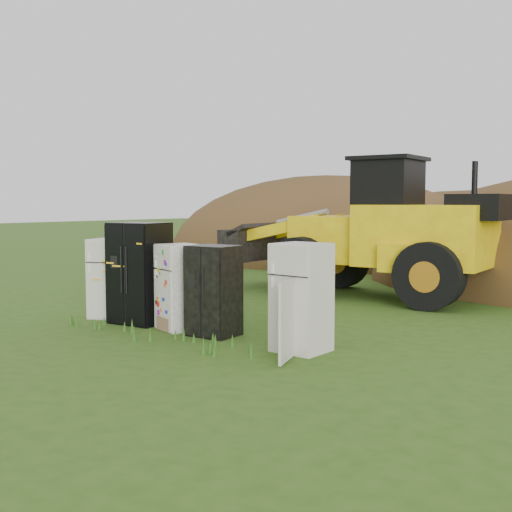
{
  "coord_description": "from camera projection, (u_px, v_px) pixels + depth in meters",
  "views": [
    {
      "loc": [
        8.07,
        -8.44,
        2.39
      ],
      "look_at": [
        -0.19,
        2.0,
        1.27
      ],
      "focal_mm": 45.0,
      "sensor_mm": 36.0,
      "label": 1
    }
  ],
  "objects": [
    {
      "name": "fridge_sticker",
      "position": [
        179.0,
        287.0,
        12.02
      ],
      "size": [
        0.88,
        0.85,
        1.61
      ],
      "primitive_type": null,
      "rotation": [
        0.0,
        0.0,
        -0.3
      ],
      "color": "white",
      "rests_on": "ground"
    },
    {
      "name": "dirt_mound_back",
      "position": [
        480.0,
        260.0,
        26.72
      ],
      "size": [
        18.31,
        12.21,
        5.81
      ],
      "primitive_type": "ellipsoid",
      "color": "#4F3819",
      "rests_on": "ground"
    },
    {
      "name": "fridge_open_door",
      "position": [
        301.0,
        297.0,
        10.26
      ],
      "size": [
        0.8,
        0.74,
        1.74
      ],
      "primitive_type": null,
      "rotation": [
        0.0,
        0.0,
        -0.02
      ],
      "color": "silver",
      "rests_on": "ground"
    },
    {
      "name": "fridge_leftmost",
      "position": [
        110.0,
        278.0,
        13.27
      ],
      "size": [
        0.94,
        0.93,
        1.64
      ],
      "primitive_type": null,
      "rotation": [
        0.0,
        0.0,
        0.41
      ],
      "color": "silver",
      "rests_on": "ground"
    },
    {
      "name": "fridge_black_side",
      "position": [
        140.0,
        273.0,
        12.67
      ],
      "size": [
        1.13,
        0.94,
        1.99
      ],
      "primitive_type": null,
      "rotation": [
        0.0,
        0.0,
        0.12
      ],
      "color": "black",
      "rests_on": "ground"
    },
    {
      "name": "wheel_loader",
      "position": [
        355.0,
        227.0,
        16.39
      ],
      "size": [
        7.44,
        3.46,
        3.5
      ],
      "primitive_type": null,
      "rotation": [
        0.0,
        0.0,
        0.07
      ],
      "color": "yellow",
      "rests_on": "ground"
    },
    {
      "name": "fridge_dark_mid",
      "position": [
        214.0,
        291.0,
        11.48
      ],
      "size": [
        0.88,
        0.74,
        1.62
      ],
      "primitive_type": null,
      "rotation": [
        0.0,
        0.0,
        0.08
      ],
      "color": "black",
      "rests_on": "ground"
    },
    {
      "name": "dirt_mound_left",
      "position": [
        325.0,
        258.0,
        27.55
      ],
      "size": [
        15.04,
        11.28,
        7.08
      ],
      "primitive_type": "ellipsoid",
      "color": "#4F3819",
      "rests_on": "ground"
    },
    {
      "name": "ground",
      "position": [
        197.0,
        333.0,
        11.79
      ],
      "size": [
        120.0,
        120.0,
        0.0
      ],
      "primitive_type": "plane",
      "color": "#2E5216",
      "rests_on": "ground"
    }
  ]
}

